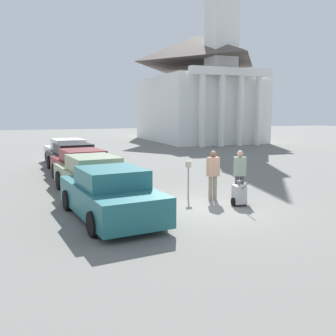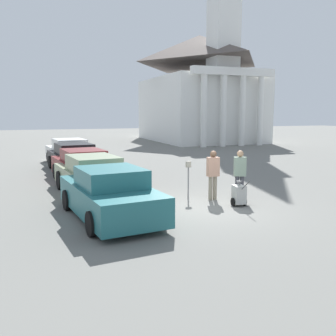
% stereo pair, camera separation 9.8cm
% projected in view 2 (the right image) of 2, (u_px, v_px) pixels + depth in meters
% --- Properties ---
extents(ground_plane, '(120.00, 120.00, 0.00)m').
position_uv_depth(ground_plane, '(203.00, 207.00, 12.23)').
color(ground_plane, slate).
extents(parked_car_teal, '(2.46, 4.82, 1.50)m').
position_uv_depth(parked_car_teal, '(110.00, 195.00, 10.91)').
color(parked_car_teal, '#23666B').
rests_on(parked_car_teal, ground_plane).
extents(parked_car_sage, '(2.41, 5.43, 1.50)m').
position_uv_depth(parked_car_sage, '(92.00, 177.00, 13.93)').
color(parked_car_sage, gray).
rests_on(parked_car_sage, ground_plane).
extents(parked_car_maroon, '(2.40, 5.12, 1.47)m').
position_uv_depth(parked_car_maroon, '(83.00, 167.00, 16.48)').
color(parked_car_maroon, maroon).
rests_on(parked_car_maroon, ground_plane).
extents(parked_car_black, '(2.50, 5.00, 1.46)m').
position_uv_depth(parked_car_black, '(74.00, 158.00, 19.70)').
color(parked_car_black, black).
rests_on(parked_car_black, ground_plane).
extents(parked_car_white, '(2.47, 5.35, 1.53)m').
position_uv_depth(parked_car_white, '(69.00, 153.00, 22.04)').
color(parked_car_white, silver).
rests_on(parked_car_white, ground_plane).
extents(parking_meter, '(0.18, 0.09, 1.36)m').
position_uv_depth(parking_meter, '(188.00, 173.00, 13.34)').
color(parking_meter, slate).
rests_on(parking_meter, ground_plane).
extents(person_worker, '(0.43, 0.24, 1.75)m').
position_uv_depth(person_worker, '(213.00, 172.00, 13.13)').
color(person_worker, gray).
rests_on(person_worker, ground_plane).
extents(person_supervisor, '(0.47, 0.37, 1.76)m').
position_uv_depth(person_supervisor, '(240.00, 172.00, 13.16)').
color(person_supervisor, '#3F3F47').
rests_on(person_supervisor, ground_plane).
extents(equipment_cart, '(0.50, 1.00, 1.00)m').
position_uv_depth(equipment_cart, '(239.00, 194.00, 12.37)').
color(equipment_cart, '#B2B2AD').
rests_on(equipment_cart, ground_plane).
extents(church, '(9.91, 14.78, 21.87)m').
position_uv_depth(church, '(200.00, 85.00, 40.10)').
color(church, white).
rests_on(church, ground_plane).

